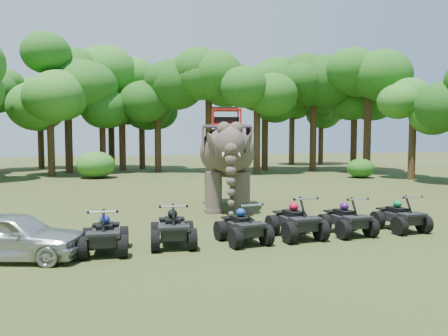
{
  "coord_description": "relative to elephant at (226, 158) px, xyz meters",
  "views": [
    {
      "loc": [
        -3.93,
        -13.86,
        3.05
      ],
      "look_at": [
        0.0,
        1.2,
        1.9
      ],
      "focal_mm": 35.0,
      "sensor_mm": 36.0,
      "label": 1
    }
  ],
  "objects": [
    {
      "name": "ground",
      "position": [
        -0.76,
        -3.77,
        -2.13
      ],
      "size": [
        110.0,
        110.0,
        0.0
      ],
      "primitive_type": "plane",
      "color": "#47381E",
      "rests_on": "ground"
    },
    {
      "name": "elephant",
      "position": [
        0.0,
        0.0,
        0.0
      ],
      "size": [
        3.17,
        5.41,
        4.27
      ],
      "primitive_type": null,
      "rotation": [
        0.0,
        0.0,
        -0.19
      ],
      "color": "brown",
      "rests_on": "ground"
    },
    {
      "name": "parked_car",
      "position": [
        -7.07,
        -6.08,
        -1.53
      ],
      "size": [
        3.78,
        2.35,
        1.2
      ],
      "primitive_type": "imported",
      "rotation": [
        0.0,
        0.0,
        1.29
      ],
      "color": "silver",
      "rests_on": "ground"
    },
    {
      "name": "atv_0",
      "position": [
        -4.87,
        -6.01,
        -1.53
      ],
      "size": [
        1.28,
        1.69,
        1.21
      ],
      "primitive_type": null,
      "rotation": [
        0.0,
        0.0,
        -0.05
      ],
      "color": "black",
      "rests_on": "ground"
    },
    {
      "name": "atv_1",
      "position": [
        -3.06,
        -5.73,
        -1.52
      ],
      "size": [
        1.35,
        1.76,
        1.23
      ],
      "primitive_type": null,
      "rotation": [
        0.0,
        0.0,
        -0.09
      ],
      "color": "black",
      "rests_on": "ground"
    },
    {
      "name": "atv_2",
      "position": [
        -1.07,
        -5.87,
        -1.54
      ],
      "size": [
        1.41,
        1.78,
        1.19
      ],
      "primitive_type": null,
      "rotation": [
        0.0,
        0.0,
        0.16
      ],
      "color": "black",
      "rests_on": "ground"
    },
    {
      "name": "atv_3",
      "position": [
        0.65,
        -5.7,
        -1.49
      ],
      "size": [
        1.41,
        1.84,
        1.29
      ],
      "primitive_type": null,
      "rotation": [
        0.0,
        0.0,
        0.08
      ],
      "color": "black",
      "rests_on": "ground"
    },
    {
      "name": "atv_4",
      "position": [
        2.35,
        -5.69,
        -1.53
      ],
      "size": [
        1.32,
        1.72,
        1.21
      ],
      "primitive_type": null,
      "rotation": [
        0.0,
        0.0,
        0.08
      ],
      "color": "black",
      "rests_on": "ground"
    },
    {
      "name": "atv_5",
      "position": [
        4.3,
        -5.64,
        -1.53
      ],
      "size": [
        1.29,
        1.69,
        1.2
      ],
      "primitive_type": null,
      "rotation": [
        0.0,
        0.0,
        0.07
      ],
      "color": "black",
      "rests_on": "ground"
    },
    {
      "name": "tree_0",
      "position": [
        -0.76,
        19.67,
        2.19
      ],
      "size": [
        6.05,
        6.05,
        8.64
      ],
      "primitive_type": null,
      "color": "#195114",
      "rests_on": "ground"
    },
    {
      "name": "tree_1",
      "position": [
        3.39,
        18.42,
        2.42
      ],
      "size": [
        6.37,
        6.37,
        9.1
      ],
      "primitive_type": null,
      "color": "#195114",
      "rests_on": "ground"
    },
    {
      "name": "tree_2",
      "position": [
        6.74,
        15.71,
        1.93
      ],
      "size": [
        5.69,
        5.69,
        8.13
      ],
      "primitive_type": null,
      "color": "#195114",
      "rests_on": "ground"
    },
    {
      "name": "tree_3",
      "position": [
        12.33,
        17.04,
        2.37
      ],
      "size": [
        6.3,
        6.3,
        9.0
      ],
      "primitive_type": null,
      "color": "#195114",
      "rests_on": "ground"
    },
    {
      "name": "tree_4",
      "position": [
        15.43,
        13.62,
        2.78
      ],
      "size": [
        6.88,
        6.88,
        9.83
      ],
      "primitive_type": null,
      "color": "#195114",
      "rests_on": "ground"
    },
    {
      "name": "tree_5",
      "position": [
        15.67,
        8.47,
        1.12
      ],
      "size": [
        4.56,
        4.56,
        6.51
      ],
      "primitive_type": null,
      "color": "#195114",
      "rests_on": "ground"
    },
    {
      "name": "tree_29",
      "position": [
        -9.01,
        17.44,
        1.72
      ],
      "size": [
        5.4,
        5.4,
        7.71
      ],
      "primitive_type": null,
      "color": "#195114",
      "rests_on": "ground"
    },
    {
      "name": "tree_30",
      "position": [
        -5.3,
        20.29,
        1.37
      ],
      "size": [
        4.9,
        4.9,
        7.0
      ],
      "primitive_type": null,
      "color": "#195114",
      "rests_on": "ground"
    },
    {
      "name": "tree_31",
      "position": [
        16.34,
        17.14,
        2.15
      ],
      "size": [
        6.0,
        6.0,
        8.57
      ],
      "primitive_type": null,
      "color": "#195114",
      "rests_on": "ground"
    },
    {
      "name": "tree_32",
      "position": [
        13.81,
        25.05,
        2.49
      ],
      "size": [
        6.47,
        6.47,
        9.25
      ],
      "primitive_type": null,
      "color": "#195114",
      "rests_on": "ground"
    },
    {
      "name": "tree_33",
      "position": [
        -3.65,
        21.66,
        2.47
      ],
      "size": [
        6.45,
        6.45,
        9.21
      ],
      "primitive_type": null,
      "color": "#195114",
      "rests_on": "ground"
    },
    {
      "name": "tree_35",
      "position": [
        -7.99,
        20.31,
        2.97
      ],
      "size": [
        7.14,
        7.14,
        10.2
      ],
      "primitive_type": null,
      "color": "#195114",
      "rests_on": "ground"
    },
    {
      "name": "tree_38",
      "position": [
        -10.93,
        26.02,
        2.11
      ],
      "size": [
        5.94,
        5.94,
        8.49
      ],
      "primitive_type": null,
      "color": "#195114",
      "rests_on": "ground"
    },
    {
      "name": "tree_39",
      "position": [
        17.11,
        24.92,
        1.67
      ],
      "size": [
        5.33,
        5.33,
        7.62
      ],
      "primitive_type": null,
      "color": "#195114",
      "rests_on": "ground"
    },
    {
      "name": "tree_40",
      "position": [
        8.57,
        18.87,
        2.24
      ],
      "size": [
        6.13,
        6.13,
        8.75
      ],
      "primitive_type": null,
      "color": "#195114",
      "rests_on": "ground"
    },
    {
      "name": "tree_41",
      "position": [
        -4.58,
        23.72,
        2.2
      ],
      "size": [
        6.06,
        6.06,
        8.66
      ],
      "primitive_type": null,
      "color": "#195114",
      "rests_on": "ground"
    },
    {
      "name": "tree_42",
      "position": [
        -1.85,
        23.17,
        1.78
      ],
      "size": [
        5.48,
        5.48,
        7.83
      ],
      "primitive_type": null,
      "color": "#195114",
      "rests_on": "ground"
    }
  ]
}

